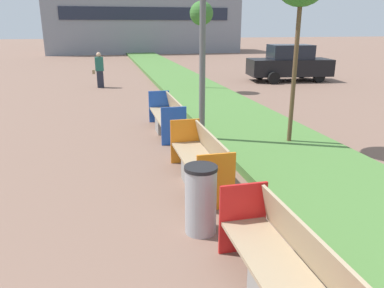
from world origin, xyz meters
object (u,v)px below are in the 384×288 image
sapling_tree_far (201,15)px  parked_car_distant (289,63)px  bench_blue_frame (167,118)px  litter_bin (201,200)px  bench_orange_frame (200,163)px  pedestrian_walking (99,70)px  bench_red_frame (287,281)px

sapling_tree_far → parked_car_distant: sapling_tree_far is taller
bench_blue_frame → parked_car_distant: (7.92, 8.34, 0.54)m
litter_bin → bench_blue_frame: bearing=85.2°
sapling_tree_far → parked_car_distant: 6.20m
bench_orange_frame → pedestrian_walking: 12.07m
sapling_tree_far → bench_blue_frame: bearing=-112.6°
litter_bin → parked_car_distant: size_ratio=0.23×
bench_red_frame → sapling_tree_far: (2.58, 13.20, 2.86)m
litter_bin → sapling_tree_far: 12.17m
bench_blue_frame → sapling_tree_far: 7.29m
sapling_tree_far → bench_orange_frame: bearing=-104.8°
bench_red_frame → sapling_tree_far: sapling_tree_far is taller
bench_blue_frame → parked_car_distant: bearing=46.5°
bench_orange_frame → bench_blue_frame: same height
bench_blue_frame → bench_orange_frame: bearing=-90.0°
sapling_tree_far → parked_car_distant: (5.34, 2.15, -2.32)m
pedestrian_walking → bench_blue_frame: bearing=-78.1°
bench_orange_frame → parked_car_distant: parked_car_distant is taller
pedestrian_walking → bench_orange_frame: bearing=-81.6°
bench_red_frame → bench_blue_frame: 7.00m
bench_orange_frame → parked_car_distant: size_ratio=0.52×
bench_blue_frame → parked_car_distant: 11.51m
bench_orange_frame → sapling_tree_far: bearing=75.2°
litter_bin → pedestrian_walking: size_ratio=0.61×
pedestrian_walking → parked_car_distant: parked_car_distant is taller
bench_red_frame → parked_car_distant: 17.27m
bench_orange_frame → bench_red_frame: bearing=-90.0°
bench_blue_frame → litter_bin: (-0.44, -5.28, 0.12)m
bench_blue_frame → pedestrian_walking: pedestrian_walking is taller
sapling_tree_far → pedestrian_walking: sapling_tree_far is taller
bench_orange_frame → sapling_tree_far: 10.50m
sapling_tree_far → bench_red_frame: bearing=-101.1°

